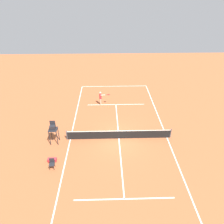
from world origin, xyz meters
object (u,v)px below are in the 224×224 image
(umpire_chair, at_px, (53,129))
(equipment_bag, at_px, (52,160))
(player_serving, at_px, (101,97))
(tennis_ball, at_px, (108,107))
(courtside_chair_near, at_px, (52,163))

(umpire_chair, height_order, equipment_bag, umpire_chair)
(player_serving, xyz_separation_m, tennis_ball, (-0.90, 0.75, -1.06))
(umpire_chair, bearing_deg, player_serving, -120.68)
(courtside_chair_near, bearing_deg, umpire_chair, -82.04)
(umpire_chair, distance_m, courtside_chair_near, 3.52)
(player_serving, distance_m, equipment_bag, 10.72)
(umpire_chair, relative_size, courtside_chair_near, 2.54)
(tennis_ball, bearing_deg, equipment_bag, 61.35)
(umpire_chair, height_order, courtside_chair_near, umpire_chair)
(courtside_chair_near, distance_m, equipment_bag, 0.88)
(courtside_chair_near, xyz_separation_m, equipment_bag, (0.20, -0.77, -0.38))
(tennis_ball, height_order, equipment_bag, equipment_bag)
(tennis_ball, relative_size, courtside_chair_near, 0.07)
(courtside_chair_near, relative_size, equipment_bag, 1.25)
(umpire_chair, relative_size, equipment_bag, 3.17)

